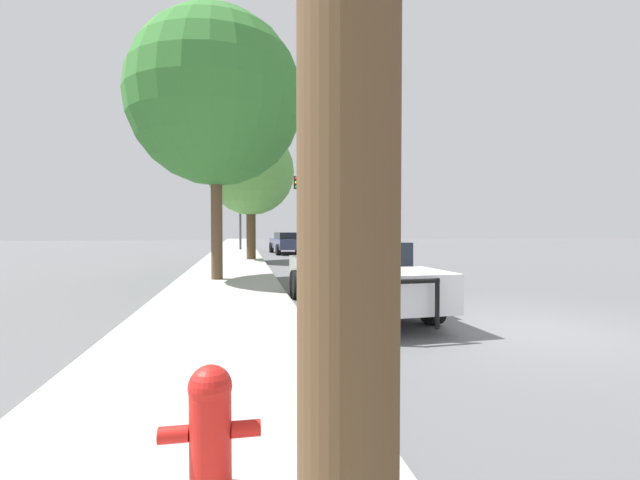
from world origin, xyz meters
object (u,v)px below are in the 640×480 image
(fire_hydrant, at_px, (210,424))
(car_background_midblock, at_px, (288,242))
(police_car, at_px, (353,272))
(car_background_oncoming, at_px, (336,242))
(tree_sidewalk_near, at_px, (216,99))
(tree_sidewalk_mid, at_px, (251,172))
(traffic_light, at_px, (263,196))

(fire_hydrant, relative_size, car_background_midblock, 0.16)
(fire_hydrant, bearing_deg, police_car, 67.58)
(car_background_oncoming, height_order, tree_sidewalk_near, tree_sidewalk_near)
(tree_sidewalk_mid, bearing_deg, car_background_midblock, 67.76)
(car_background_oncoming, bearing_deg, tree_sidewalk_mid, 52.85)
(traffic_light, distance_m, tree_sidewalk_near, 18.08)
(traffic_light, relative_size, tree_sidewalk_near, 0.68)
(car_background_midblock, xyz_separation_m, tree_sidewalk_mid, (-2.54, -6.21, 3.70))
(car_background_oncoming, xyz_separation_m, tree_sidewalk_mid, (-6.09, -7.85, 3.78))
(tree_sidewalk_mid, bearing_deg, traffic_light, 83.56)
(car_background_oncoming, distance_m, car_background_midblock, 3.91)
(fire_hydrant, relative_size, tree_sidewalk_mid, 0.12)
(police_car, xyz_separation_m, car_background_midblock, (0.74, 19.12, -0.01))
(tree_sidewalk_near, bearing_deg, police_car, -57.54)
(car_background_midblock, bearing_deg, traffic_light, 108.48)
(tree_sidewalk_near, bearing_deg, tree_sidewalk_mid, 81.60)
(car_background_midblock, bearing_deg, police_car, -96.26)
(traffic_light, bearing_deg, police_car, -88.20)
(tree_sidewalk_mid, bearing_deg, police_car, -82.05)
(tree_sidewalk_near, bearing_deg, car_background_midblock, 75.40)
(police_car, relative_size, tree_sidewalk_mid, 0.82)
(fire_hydrant, bearing_deg, tree_sidewalk_near, 92.92)
(tree_sidewalk_mid, bearing_deg, tree_sidewalk_near, -98.40)
(fire_hydrant, xyz_separation_m, tree_sidewalk_near, (-0.55, 10.71, 5.03))
(car_background_oncoming, bearing_deg, traffic_light, -19.55)
(car_background_oncoming, bearing_deg, fire_hydrant, 76.48)
(fire_hydrant, distance_m, traffic_light, 28.83)
(police_car, height_order, tree_sidewalk_mid, tree_sidewalk_mid)
(car_background_midblock, distance_m, tree_sidewalk_mid, 7.66)
(car_background_oncoming, xyz_separation_m, tree_sidewalk_near, (-7.30, -16.02, 4.89))
(police_car, distance_m, traffic_light, 22.84)
(car_background_oncoming, relative_size, tree_sidewalk_near, 0.55)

